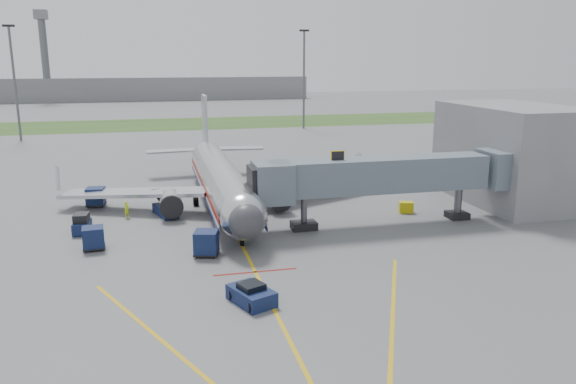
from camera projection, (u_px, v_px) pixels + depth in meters
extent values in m
plane|color=#565659|center=(246.00, 253.00, 43.44)|extent=(400.00, 400.00, 0.00)
cube|color=#2D4C1E|center=(181.00, 124.00, 128.48)|extent=(300.00, 25.00, 0.01)
cube|color=gold|center=(250.00, 262.00, 41.55)|extent=(0.25, 50.00, 0.01)
cube|color=maroon|center=(255.00, 272.00, 39.66)|extent=(6.00, 0.25, 0.01)
cube|color=gold|center=(176.00, 352.00, 28.83)|extent=(9.52, 20.04, 0.01)
cube|color=gold|center=(392.00, 327.00, 31.58)|extent=(9.52, 20.04, 0.01)
cylinder|color=silver|center=(221.00, 180.00, 56.98)|extent=(3.80, 28.00, 3.80)
sphere|color=silver|center=(243.00, 216.00, 43.75)|extent=(3.80, 3.80, 3.80)
sphere|color=#38383D|center=(246.00, 221.00, 42.52)|extent=(2.74, 2.74, 2.74)
cube|color=black|center=(244.00, 211.00, 43.25)|extent=(2.20, 1.20, 0.55)
cone|color=silver|center=(206.00, 153.00, 72.57)|extent=(3.80, 5.00, 3.80)
cube|color=#B7BAC1|center=(205.00, 123.00, 71.17)|extent=(0.35, 4.20, 7.00)
cube|color=#B7BAC1|center=(135.00, 193.00, 55.24)|extent=(15.10, 8.59, 1.13)
cube|color=#B7BAC1|center=(302.00, 184.00, 59.14)|extent=(15.10, 8.59, 1.13)
cylinder|color=silver|center=(171.00, 203.00, 53.27)|extent=(2.10, 3.60, 2.10)
cylinder|color=silver|center=(278.00, 196.00, 55.65)|extent=(2.10, 3.60, 2.10)
cube|color=maroon|center=(240.00, 182.00, 57.50)|extent=(0.05, 28.00, 0.45)
cube|color=navy|center=(240.00, 190.00, 57.71)|extent=(0.05, 28.00, 0.35)
cylinder|color=black|center=(242.00, 242.00, 45.26)|extent=(0.28, 0.70, 0.70)
cylinder|color=black|center=(196.00, 201.00, 57.38)|extent=(0.50, 1.00, 1.00)
cylinder|color=black|center=(246.00, 198.00, 58.58)|extent=(0.50, 1.00, 1.00)
cube|color=slate|center=(380.00, 175.00, 50.07)|extent=(20.00, 3.00, 3.00)
cube|color=slate|center=(273.00, 182.00, 47.87)|extent=(3.20, 3.60, 3.40)
cube|color=black|center=(259.00, 183.00, 47.59)|extent=(1.60, 3.00, 2.80)
cube|color=#CCBC0C|center=(338.00, 156.00, 48.73)|extent=(1.20, 0.15, 1.00)
cylinder|color=#595B60|center=(304.00, 212.00, 49.18)|extent=(0.56, 0.56, 3.10)
cube|color=black|center=(304.00, 225.00, 49.46)|extent=(2.20, 1.60, 0.70)
cylinder|color=#595B60|center=(458.00, 202.00, 52.62)|extent=(0.70, 0.70, 3.10)
cube|color=black|center=(457.00, 215.00, 52.91)|extent=(1.80, 1.80, 0.60)
cube|color=slate|center=(499.00, 168.00, 52.83)|extent=(3.00, 4.00, 3.40)
cube|color=slate|center=(513.00, 154.00, 58.60)|extent=(10.00, 16.00, 10.00)
cylinder|color=#595B60|center=(15.00, 85.00, 100.36)|extent=(0.44, 0.44, 20.00)
cube|color=black|center=(8.00, 26.00, 97.98)|extent=(2.00, 0.40, 0.40)
cylinder|color=#595B60|center=(304.00, 81.00, 117.71)|extent=(0.44, 0.44, 20.00)
cube|color=black|center=(304.00, 30.00, 115.33)|extent=(2.00, 0.40, 0.40)
cube|color=slate|center=(140.00, 88.00, 200.85)|extent=(120.00, 14.00, 8.00)
cylinder|color=#595B60|center=(45.00, 60.00, 186.90)|extent=(2.40, 2.40, 28.00)
cube|color=slate|center=(41.00, 15.00, 183.52)|extent=(4.00, 4.00, 3.00)
cube|color=#0E113E|center=(251.00, 296.00, 34.57)|extent=(2.95, 3.59, 0.95)
cube|color=black|center=(251.00, 287.00, 34.43)|extent=(1.81, 1.81, 0.43)
cylinder|color=black|center=(251.00, 307.00, 33.28)|extent=(0.44, 0.71, 0.69)
cylinder|color=black|center=(272.00, 301.00, 34.18)|extent=(0.44, 0.71, 0.69)
cylinder|color=black|center=(231.00, 295.00, 35.03)|extent=(0.44, 0.71, 0.69)
cylinder|color=black|center=(252.00, 289.00, 35.92)|extent=(0.44, 0.71, 0.69)
cube|color=#0E113E|center=(82.00, 227.00, 48.40)|extent=(1.47, 2.55, 0.98)
cube|color=black|center=(81.00, 218.00, 48.21)|extent=(1.30, 1.66, 0.69)
cylinder|color=black|center=(74.00, 233.00, 47.55)|extent=(0.25, 0.51, 0.49)
cylinder|color=black|center=(86.00, 233.00, 47.70)|extent=(0.25, 0.51, 0.49)
cylinder|color=black|center=(79.00, 227.00, 49.24)|extent=(0.25, 0.51, 0.49)
cylinder|color=black|center=(90.00, 227.00, 49.39)|extent=(0.25, 0.51, 0.49)
cube|color=#0E113E|center=(206.00, 242.00, 42.80)|extent=(2.12, 2.12, 1.73)
cube|color=black|center=(207.00, 253.00, 43.01)|extent=(2.19, 2.19, 0.13)
cylinder|color=black|center=(196.00, 256.00, 42.38)|extent=(0.32, 0.37, 0.31)
cylinder|color=black|center=(214.00, 256.00, 42.35)|extent=(0.32, 0.37, 0.31)
cylinder|color=black|center=(200.00, 250.00, 43.68)|extent=(0.32, 0.37, 0.31)
cylinder|color=black|center=(217.00, 250.00, 43.65)|extent=(0.32, 0.37, 0.31)
cube|color=#0E113E|center=(93.00, 237.00, 44.17)|extent=(1.75, 1.75, 1.62)
cube|color=black|center=(94.00, 247.00, 44.36)|extent=(1.81, 1.81, 0.13)
cylinder|color=black|center=(86.00, 251.00, 43.60)|extent=(0.25, 0.31, 0.29)
cylinder|color=black|center=(103.00, 249.00, 43.99)|extent=(0.25, 0.31, 0.29)
cylinder|color=black|center=(86.00, 246.00, 44.75)|extent=(0.25, 0.31, 0.29)
cylinder|color=black|center=(102.00, 244.00, 45.14)|extent=(0.25, 0.31, 0.29)
cube|color=#0E113E|center=(96.00, 196.00, 57.01)|extent=(1.91, 1.91, 1.73)
cube|color=black|center=(96.00, 204.00, 57.21)|extent=(1.97, 1.97, 0.13)
cylinder|color=black|center=(88.00, 207.00, 56.50)|extent=(0.28, 0.34, 0.31)
cylinder|color=black|center=(102.00, 206.00, 56.66)|extent=(0.28, 0.34, 0.31)
cylinder|color=black|center=(91.00, 203.00, 57.79)|extent=(0.28, 0.34, 0.31)
cylinder|color=black|center=(104.00, 203.00, 57.95)|extent=(0.28, 0.34, 0.31)
cube|color=#0E113E|center=(165.00, 211.00, 53.81)|extent=(2.46, 3.88, 0.91)
cube|color=black|center=(163.00, 200.00, 54.00)|extent=(2.12, 4.14, 1.42)
cylinder|color=black|center=(165.00, 216.00, 52.51)|extent=(0.39, 0.60, 0.56)
cylinder|color=black|center=(175.00, 215.00, 53.02)|extent=(0.39, 0.60, 0.56)
cylinder|color=black|center=(156.00, 210.00, 54.68)|extent=(0.39, 0.60, 0.56)
cylinder|color=black|center=(166.00, 209.00, 55.19)|extent=(0.39, 0.60, 0.56)
cube|color=#CCBC0C|center=(406.00, 207.00, 54.82)|extent=(1.52, 1.22, 1.06)
cylinder|color=black|center=(401.00, 211.00, 54.93)|extent=(0.24, 0.30, 0.27)
cylinder|color=black|center=(410.00, 211.00, 54.89)|extent=(0.24, 0.30, 0.27)
imported|color=#C7EE1C|center=(127.00, 210.00, 52.85)|extent=(0.70, 0.68, 1.62)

